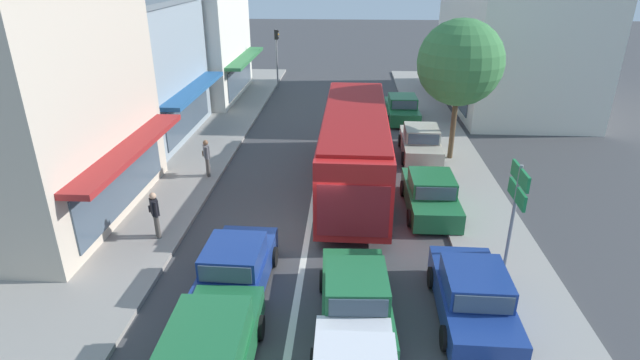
{
  "coord_description": "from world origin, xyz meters",
  "views": [
    {
      "loc": [
        1.34,
        -14.69,
        8.62
      ],
      "look_at": [
        0.3,
        2.19,
        1.2
      ],
      "focal_mm": 28.0,
      "sensor_mm": 36.0,
      "label": 1
    }
  ],
  "objects_px": {
    "sedan_behind_bus_near": "(356,299)",
    "pedestrian_with_handbag_near": "(207,156)",
    "city_bus": "(355,143)",
    "sedan_adjacent_lane_trail": "(236,269)",
    "wagon_queue_far_back": "(208,356)",
    "traffic_light_downstreet": "(277,49)",
    "parked_sedan_kerb_front": "(473,296)",
    "street_tree_right": "(460,63)",
    "parked_sedan_kerb_rear": "(402,109)",
    "pedestrian_browsing_midblock": "(155,212)",
    "directional_road_sign": "(517,195)",
    "parked_sedan_kerb_third": "(420,143)",
    "parked_sedan_kerb_second": "(430,195)"
  },
  "relations": [
    {
      "from": "parked_sedan_kerb_second",
      "to": "wagon_queue_far_back",
      "type": "bearing_deg",
      "value": -124.51
    },
    {
      "from": "sedan_behind_bus_near",
      "to": "pedestrian_with_handbag_near",
      "type": "relative_size",
      "value": 2.62
    },
    {
      "from": "pedestrian_browsing_midblock",
      "to": "city_bus",
      "type": "bearing_deg",
      "value": 36.87
    },
    {
      "from": "parked_sedan_kerb_front",
      "to": "directional_road_sign",
      "type": "relative_size",
      "value": 1.17
    },
    {
      "from": "sedan_adjacent_lane_trail",
      "to": "pedestrian_with_handbag_near",
      "type": "height_order",
      "value": "pedestrian_with_handbag_near"
    },
    {
      "from": "parked_sedan_kerb_front",
      "to": "pedestrian_browsing_midblock",
      "type": "xyz_separation_m",
      "value": [
        -9.63,
        3.39,
        0.4
      ]
    },
    {
      "from": "city_bus",
      "to": "sedan_adjacent_lane_trail",
      "type": "distance_m",
      "value": 8.26
    },
    {
      "from": "sedan_adjacent_lane_trail",
      "to": "parked_sedan_kerb_rear",
      "type": "distance_m",
      "value": 18.18
    },
    {
      "from": "parked_sedan_kerb_rear",
      "to": "pedestrian_browsing_midblock",
      "type": "height_order",
      "value": "pedestrian_browsing_midblock"
    },
    {
      "from": "city_bus",
      "to": "traffic_light_downstreet",
      "type": "bearing_deg",
      "value": 107.96
    },
    {
      "from": "sedan_adjacent_lane_trail",
      "to": "directional_road_sign",
      "type": "bearing_deg",
      "value": 7.65
    },
    {
      "from": "sedan_adjacent_lane_trail",
      "to": "parked_sedan_kerb_third",
      "type": "distance_m",
      "value": 12.93
    },
    {
      "from": "sedan_behind_bus_near",
      "to": "pedestrian_with_handbag_near",
      "type": "bearing_deg",
      "value": 125.21
    },
    {
      "from": "sedan_adjacent_lane_trail",
      "to": "pedestrian_with_handbag_near",
      "type": "bearing_deg",
      "value": 110.55
    },
    {
      "from": "traffic_light_downstreet",
      "to": "parked_sedan_kerb_front",
      "type": "bearing_deg",
      "value": -71.28
    },
    {
      "from": "sedan_behind_bus_near",
      "to": "sedan_adjacent_lane_trail",
      "type": "height_order",
      "value": "same"
    },
    {
      "from": "parked_sedan_kerb_second",
      "to": "parked_sedan_kerb_rear",
      "type": "bearing_deg",
      "value": 90.04
    },
    {
      "from": "wagon_queue_far_back",
      "to": "sedan_behind_bus_near",
      "type": "bearing_deg",
      "value": 35.58
    },
    {
      "from": "wagon_queue_far_back",
      "to": "sedan_behind_bus_near",
      "type": "distance_m",
      "value": 3.96
    },
    {
      "from": "sedan_behind_bus_near",
      "to": "street_tree_right",
      "type": "relative_size",
      "value": 0.66
    },
    {
      "from": "city_bus",
      "to": "traffic_light_downstreet",
      "type": "height_order",
      "value": "traffic_light_downstreet"
    },
    {
      "from": "parked_sedan_kerb_third",
      "to": "parked_sedan_kerb_rear",
      "type": "distance_m",
      "value": 5.96
    },
    {
      "from": "parked_sedan_kerb_rear",
      "to": "pedestrian_with_handbag_near",
      "type": "height_order",
      "value": "pedestrian_with_handbag_near"
    },
    {
      "from": "city_bus",
      "to": "street_tree_right",
      "type": "relative_size",
      "value": 1.69
    },
    {
      "from": "city_bus",
      "to": "pedestrian_with_handbag_near",
      "type": "bearing_deg",
      "value": 177.19
    },
    {
      "from": "traffic_light_downstreet",
      "to": "directional_road_sign",
      "type": "height_order",
      "value": "traffic_light_downstreet"
    },
    {
      "from": "traffic_light_downstreet",
      "to": "sedan_adjacent_lane_trail",
      "type": "bearing_deg",
      "value": -84.81
    },
    {
      "from": "sedan_behind_bus_near",
      "to": "traffic_light_downstreet",
      "type": "bearing_deg",
      "value": 102.27
    },
    {
      "from": "parked_sedan_kerb_front",
      "to": "traffic_light_downstreet",
      "type": "height_order",
      "value": "traffic_light_downstreet"
    },
    {
      "from": "wagon_queue_far_back",
      "to": "parked_sedan_kerb_third",
      "type": "xyz_separation_m",
      "value": [
        6.37,
        14.6,
        -0.08
      ]
    },
    {
      "from": "parked_sedan_kerb_third",
      "to": "pedestrian_with_handbag_near",
      "type": "bearing_deg",
      "value": -160.28
    },
    {
      "from": "street_tree_right",
      "to": "directional_road_sign",
      "type": "bearing_deg",
      "value": -90.67
    },
    {
      "from": "pedestrian_browsing_midblock",
      "to": "street_tree_right",
      "type": "bearing_deg",
      "value": 36.22
    },
    {
      "from": "city_bus",
      "to": "pedestrian_browsing_midblock",
      "type": "xyz_separation_m",
      "value": [
        -6.56,
        -4.92,
        -0.81
      ]
    },
    {
      "from": "sedan_behind_bus_near",
      "to": "sedan_adjacent_lane_trail",
      "type": "distance_m",
      "value": 3.57
    },
    {
      "from": "city_bus",
      "to": "parked_sedan_kerb_second",
      "type": "bearing_deg",
      "value": -37.06
    },
    {
      "from": "wagon_queue_far_back",
      "to": "pedestrian_browsing_midblock",
      "type": "bearing_deg",
      "value": 119.39
    },
    {
      "from": "parked_sedan_kerb_front",
      "to": "street_tree_right",
      "type": "bearing_deg",
      "value": 82.71
    },
    {
      "from": "parked_sedan_kerb_front",
      "to": "traffic_light_downstreet",
      "type": "bearing_deg",
      "value": 108.72
    },
    {
      "from": "parked_sedan_kerb_rear",
      "to": "traffic_light_downstreet",
      "type": "bearing_deg",
      "value": 137.95
    },
    {
      "from": "city_bus",
      "to": "parked_sedan_kerb_front",
      "type": "height_order",
      "value": "city_bus"
    },
    {
      "from": "wagon_queue_far_back",
      "to": "parked_sedan_kerb_front",
      "type": "relative_size",
      "value": 1.07
    },
    {
      "from": "parked_sedan_kerb_third",
      "to": "street_tree_right",
      "type": "relative_size",
      "value": 0.66
    },
    {
      "from": "parked_sedan_kerb_third",
      "to": "traffic_light_downstreet",
      "type": "distance_m",
      "value": 16.29
    },
    {
      "from": "parked_sedan_kerb_rear",
      "to": "pedestrian_with_handbag_near",
      "type": "distance_m",
      "value": 13.03
    },
    {
      "from": "street_tree_right",
      "to": "pedestrian_with_handbag_near",
      "type": "relative_size",
      "value": 3.96
    },
    {
      "from": "city_bus",
      "to": "parked_sedan_kerb_second",
      "type": "height_order",
      "value": "city_bus"
    },
    {
      "from": "parked_sedan_kerb_third",
      "to": "street_tree_right",
      "type": "distance_m",
      "value": 4.15
    },
    {
      "from": "wagon_queue_far_back",
      "to": "traffic_light_downstreet",
      "type": "distance_m",
      "value": 28.32
    },
    {
      "from": "sedan_behind_bus_near",
      "to": "street_tree_right",
      "type": "height_order",
      "value": "street_tree_right"
    }
  ]
}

